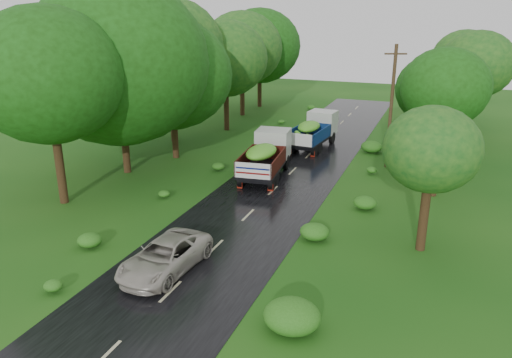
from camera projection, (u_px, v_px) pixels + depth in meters
The scene contains 10 objects.
ground at pixel (170, 292), 19.09m from camera, with size 120.00×120.00×0.00m, color #12450E.
road at pixel (224, 238), 23.50m from camera, with size 6.50×80.00×0.02m, color black.
road_lines at pixel (233, 230), 24.38m from camera, with size 0.12×69.60×0.00m.
truck_near at pixel (267, 154), 31.87m from camera, with size 2.87×6.45×2.63m.
truck_far at pixel (315, 129), 38.58m from camera, with size 2.69×6.20×2.53m.
car at pixel (165, 256), 20.38m from camera, with size 2.17×4.72×1.31m, color #B0A99D.
utility_pole at pixel (391, 106), 32.77m from camera, with size 1.38×0.57×8.16m.
trees_left at pixel (187, 58), 38.51m from camera, with size 6.63×35.01×9.26m.
trees_right at pixel (456, 80), 34.36m from camera, with size 6.04×31.05×7.75m.
shrubs at pixel (283, 175), 31.34m from camera, with size 11.90×44.00×0.70m.
Camera 1 is at (9.01, -14.38, 10.28)m, focal length 35.00 mm.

